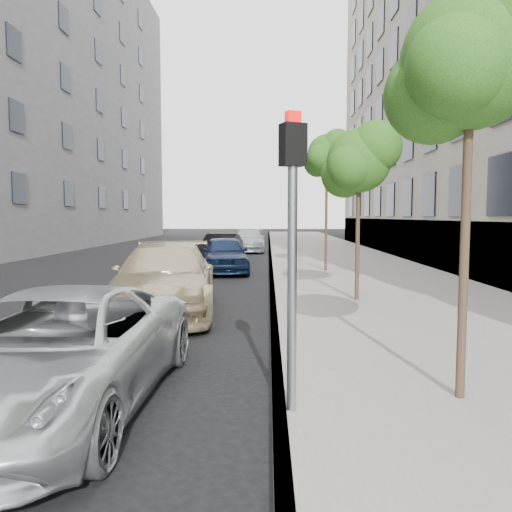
{
  "coord_description": "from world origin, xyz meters",
  "views": [
    {
      "loc": [
        1.05,
        -3.98,
        2.16
      ],
      "look_at": [
        0.86,
        4.23,
        1.5
      ],
      "focal_mm": 35.0,
      "sensor_mm": 36.0,
      "label": 1
    }
  ],
  "objects_px": {
    "tree_near": "(473,59)",
    "sedan_blue": "(225,254)",
    "sedan_rear": "(249,240)",
    "tree_far": "(328,154)",
    "suv": "(165,278)",
    "signal_pole": "(292,226)",
    "tree_mid": "(360,160)",
    "sedan_black": "(221,248)",
    "minivan": "(56,351)"
  },
  "relations": [
    {
      "from": "tree_near",
      "to": "sedan_blue",
      "type": "height_order",
      "value": "tree_near"
    },
    {
      "from": "sedan_rear",
      "to": "tree_far",
      "type": "bearing_deg",
      "value": -74.44
    },
    {
      "from": "tree_near",
      "to": "suv",
      "type": "relative_size",
      "value": 0.86
    },
    {
      "from": "tree_far",
      "to": "signal_pole",
      "type": "distance_m",
      "value": 13.76
    },
    {
      "from": "sedan_rear",
      "to": "signal_pole",
      "type": "bearing_deg",
      "value": -87.17
    },
    {
      "from": "tree_mid",
      "to": "sedan_blue",
      "type": "height_order",
      "value": "tree_mid"
    },
    {
      "from": "suv",
      "to": "sedan_blue",
      "type": "distance_m",
      "value": 7.9
    },
    {
      "from": "tree_mid",
      "to": "sedan_black",
      "type": "height_order",
      "value": "tree_mid"
    },
    {
      "from": "minivan",
      "to": "tree_near",
      "type": "bearing_deg",
      "value": 3.13
    },
    {
      "from": "suv",
      "to": "tree_far",
      "type": "bearing_deg",
      "value": 52.79
    },
    {
      "from": "tree_mid",
      "to": "tree_far",
      "type": "distance_m",
      "value": 6.57
    },
    {
      "from": "tree_near",
      "to": "sedan_blue",
      "type": "relative_size",
      "value": 1.11
    },
    {
      "from": "sedan_rear",
      "to": "tree_near",
      "type": "bearing_deg",
      "value": -82.69
    },
    {
      "from": "tree_near",
      "to": "suv",
      "type": "bearing_deg",
      "value": 128.96
    },
    {
      "from": "minivan",
      "to": "suv",
      "type": "xyz_separation_m",
      "value": [
        0.06,
        5.64,
        0.11
      ]
    },
    {
      "from": "sedan_blue",
      "to": "sedan_black",
      "type": "relative_size",
      "value": 1.02
    },
    {
      "from": "tree_far",
      "to": "minivan",
      "type": "height_order",
      "value": "tree_far"
    },
    {
      "from": "sedan_black",
      "to": "tree_near",
      "type": "bearing_deg",
      "value": -68.42
    },
    {
      "from": "sedan_blue",
      "to": "tree_near",
      "type": "bearing_deg",
      "value": -81.84
    },
    {
      "from": "tree_mid",
      "to": "suv",
      "type": "relative_size",
      "value": 0.8
    },
    {
      "from": "sedan_rear",
      "to": "suv",
      "type": "bearing_deg",
      "value": -93.79
    },
    {
      "from": "tree_near",
      "to": "tree_mid",
      "type": "distance_m",
      "value": 6.51
    },
    {
      "from": "tree_mid",
      "to": "suv",
      "type": "distance_m",
      "value": 5.31
    },
    {
      "from": "sedan_blue",
      "to": "tree_far",
      "type": "bearing_deg",
      "value": -13.74
    },
    {
      "from": "tree_mid",
      "to": "minivan",
      "type": "height_order",
      "value": "tree_mid"
    },
    {
      "from": "tree_mid",
      "to": "tree_near",
      "type": "bearing_deg",
      "value": -90.0
    },
    {
      "from": "minivan",
      "to": "tree_mid",
      "type": "bearing_deg",
      "value": 57.34
    },
    {
      "from": "tree_mid",
      "to": "suv",
      "type": "xyz_separation_m",
      "value": [
        -4.47,
        -0.97,
        -2.7
      ]
    },
    {
      "from": "suv",
      "to": "minivan",
      "type": "bearing_deg",
      "value": -96.89
    },
    {
      "from": "tree_mid",
      "to": "signal_pole",
      "type": "height_order",
      "value": "tree_mid"
    },
    {
      "from": "signal_pole",
      "to": "sedan_rear",
      "type": "distance_m",
      "value": 25.15
    },
    {
      "from": "minivan",
      "to": "sedan_black",
      "type": "distance_m",
      "value": 18.18
    },
    {
      "from": "signal_pole",
      "to": "suv",
      "type": "xyz_separation_m",
      "value": [
        -2.54,
        5.94,
        -1.29
      ]
    },
    {
      "from": "tree_mid",
      "to": "suv",
      "type": "height_order",
      "value": "tree_mid"
    },
    {
      "from": "signal_pole",
      "to": "sedan_black",
      "type": "bearing_deg",
      "value": 75.65
    },
    {
      "from": "tree_mid",
      "to": "sedan_blue",
      "type": "relative_size",
      "value": 1.03
    },
    {
      "from": "tree_near",
      "to": "tree_far",
      "type": "bearing_deg",
      "value": 90.0
    },
    {
      "from": "tree_near",
      "to": "sedan_rear",
      "type": "bearing_deg",
      "value": 97.68
    },
    {
      "from": "tree_near",
      "to": "signal_pole",
      "type": "bearing_deg",
      "value": -167.84
    },
    {
      "from": "minivan",
      "to": "sedan_rear",
      "type": "height_order",
      "value": "sedan_rear"
    },
    {
      "from": "tree_mid",
      "to": "tree_far",
      "type": "bearing_deg",
      "value": 90.0
    },
    {
      "from": "sedan_rear",
      "to": "tree_mid",
      "type": "bearing_deg",
      "value": -79.99
    },
    {
      "from": "suv",
      "to": "sedan_blue",
      "type": "relative_size",
      "value": 1.29
    },
    {
      "from": "tree_far",
      "to": "sedan_rear",
      "type": "height_order",
      "value": "tree_far"
    },
    {
      "from": "tree_near",
      "to": "suv",
      "type": "xyz_separation_m",
      "value": [
        -4.47,
        5.53,
        -3.05
      ]
    },
    {
      "from": "minivan",
      "to": "suv",
      "type": "distance_m",
      "value": 5.64
    },
    {
      "from": "suv",
      "to": "sedan_rear",
      "type": "xyz_separation_m",
      "value": [
        1.14,
        19.13,
        -0.09
      ]
    },
    {
      "from": "tree_near",
      "to": "minivan",
      "type": "bearing_deg",
      "value": -178.62
    },
    {
      "from": "sedan_black",
      "to": "sedan_rear",
      "type": "relative_size",
      "value": 0.86
    },
    {
      "from": "minivan",
      "to": "suv",
      "type": "bearing_deg",
      "value": 91.18
    }
  ]
}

